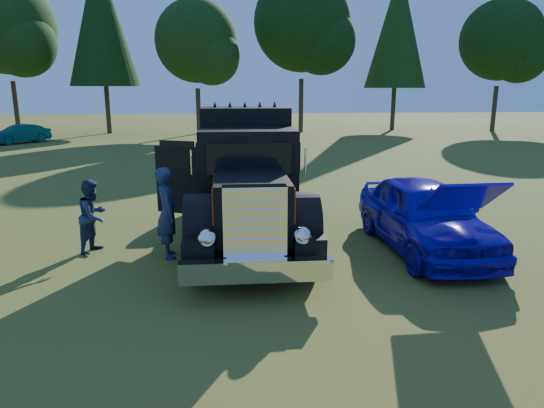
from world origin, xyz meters
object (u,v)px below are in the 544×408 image
at_px(spectator_far, 93,216).
at_px(distant_teal_car, 20,134).
at_px(diamond_t_truck, 247,186).
at_px(spectator_near, 168,213).
at_px(hotrod_coupe, 425,215).

bearing_deg(spectator_far, distant_teal_car, 44.73).
height_order(spectator_far, distant_teal_car, spectator_far).
bearing_deg(spectator_far, diamond_t_truck, -62.88).
height_order(diamond_t_truck, spectator_near, diamond_t_truck).
distance_m(diamond_t_truck, distant_teal_car, 25.60).
relative_size(diamond_t_truck, spectator_near, 3.78).
relative_size(diamond_t_truck, spectator_far, 4.55).
xyz_separation_m(hotrod_coupe, spectator_near, (-5.46, 0.01, 0.17)).
bearing_deg(distant_teal_car, spectator_near, -20.86).
distance_m(spectator_near, distant_teal_car, 25.58).
relative_size(hotrod_coupe, spectator_near, 2.44).
relative_size(spectator_near, spectator_far, 1.20).
height_order(diamond_t_truck, distant_teal_car, diamond_t_truck).
height_order(spectator_near, distant_teal_car, spectator_near).
height_order(hotrod_coupe, distant_teal_car, hotrod_coupe).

